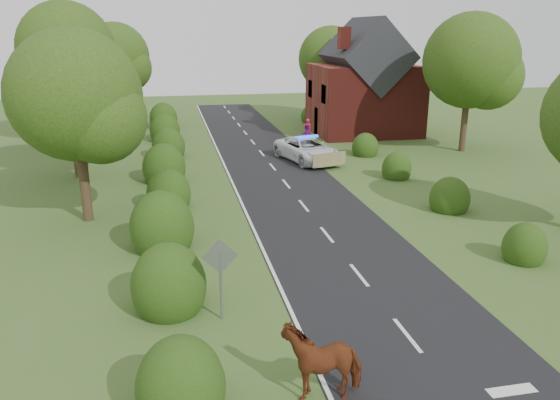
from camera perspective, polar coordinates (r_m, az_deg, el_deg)
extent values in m
plane|color=#406526|center=(16.18, 13.14, -13.65)|extent=(120.00, 120.00, 0.00)
cube|color=black|center=(29.34, 1.07, 1.16)|extent=(6.00, 70.00, 0.02)
cube|color=white|center=(16.17, 13.15, -13.57)|extent=(0.12, 1.80, 0.01)
cube|color=white|center=(19.42, 8.27, -7.76)|extent=(0.12, 1.80, 0.01)
cube|color=white|center=(22.91, 4.92, -3.62)|extent=(0.12, 1.80, 0.01)
cube|color=white|center=(26.55, 2.49, -0.59)|extent=(0.12, 1.80, 0.01)
cube|color=white|center=(30.27, 0.65, 1.70)|extent=(0.12, 1.80, 0.01)
cube|color=white|center=(34.06, -0.78, 3.49)|extent=(0.12, 1.80, 0.01)
cube|color=white|center=(37.89, -1.93, 4.92)|extent=(0.12, 1.80, 0.01)
cube|color=white|center=(41.76, -2.87, 6.08)|extent=(0.12, 1.80, 0.01)
cube|color=white|center=(45.65, -3.65, 7.04)|extent=(0.12, 1.80, 0.01)
cube|color=white|center=(49.55, -4.31, 7.85)|extent=(0.12, 1.80, 0.01)
cube|color=white|center=(53.47, -4.88, 8.54)|extent=(0.12, 1.80, 0.01)
cube|color=white|center=(57.40, -5.37, 9.14)|extent=(0.12, 1.80, 0.01)
cube|color=white|center=(61.34, -5.80, 9.66)|extent=(0.12, 1.80, 0.01)
cube|color=white|center=(28.86, -4.56, 0.86)|extent=(0.12, 70.00, 0.01)
cube|color=white|center=(14.80, 23.04, -17.83)|extent=(1.20, 0.35, 0.01)
ellipsoid|color=#20390E|center=(12.92, -10.32, -18.77)|extent=(2.00, 2.10, 2.40)
ellipsoid|color=#20390E|center=(17.19, -11.53, -8.78)|extent=(2.30, 2.41, 2.70)
ellipsoid|color=#20390E|center=(21.77, -12.22, -2.87)|extent=(2.50, 2.62, 3.00)
ellipsoid|color=#20390E|center=(26.56, -11.55, 0.57)|extent=(2.10, 2.20, 2.50)
ellipsoid|color=#20390E|center=(31.37, -12.02, 3.29)|extent=(2.40, 2.52, 2.80)
ellipsoid|color=#20390E|center=(37.24, -11.58, 5.43)|extent=(2.20, 2.31, 2.60)
ellipsoid|color=#20390E|center=(43.12, -11.93, 7.06)|extent=(2.30, 2.41, 2.70)
ellipsoid|color=#20390E|center=(49.04, -12.08, 8.30)|extent=(2.40, 2.52, 2.80)
ellipsoid|color=#20390E|center=(22.13, 24.18, -4.56)|extent=(1.60, 1.68, 1.90)
ellipsoid|color=#20390E|center=(26.98, 17.30, 0.14)|extent=(1.90, 2.00, 2.10)
ellipsoid|color=#20390E|center=(32.11, 12.08, 3.20)|extent=(1.70, 1.78, 2.00)
ellipsoid|color=#20390E|center=(37.64, 8.90, 5.45)|extent=(1.80, 1.89, 2.00)
ellipsoid|color=#20390E|center=(50.72, 3.17, 8.70)|extent=(1.70, 1.78, 2.00)
cylinder|color=#332316|center=(25.54, -19.79, 2.21)|extent=(0.44, 0.44, 3.96)
sphere|color=#1A3B0F|center=(24.90, -20.65, 10.23)|extent=(5.60, 5.60, 5.60)
sphere|color=#4C671E|center=(24.33, -18.31, 8.17)|extent=(3.92, 3.92, 3.92)
cylinder|color=#332316|center=(33.50, -20.58, 5.37)|extent=(0.44, 0.44, 3.74)
sphere|color=#1A3B0F|center=(33.03, -21.21, 11.14)|extent=(5.60, 5.60, 5.60)
sphere|color=#4C671E|center=(32.42, -19.47, 9.71)|extent=(3.92, 3.92, 3.92)
cylinder|color=#332316|center=(43.40, -20.77, 8.62)|extent=(0.44, 0.44, 4.84)
sphere|color=#1A3B0F|center=(43.03, -21.41, 14.40)|extent=(6.80, 6.80, 6.80)
sphere|color=#4C671E|center=(42.24, -19.76, 13.04)|extent=(4.76, 4.76, 4.76)
cylinder|color=#332316|center=(53.00, -16.46, 10.08)|extent=(0.44, 0.44, 4.18)
sphere|color=#1A3B0F|center=(52.69, -16.82, 14.17)|extent=(6.00, 6.00, 6.00)
sphere|color=#4C671E|center=(52.07, -15.60, 13.19)|extent=(4.20, 4.20, 4.20)
cylinder|color=#332316|center=(40.41, 18.72, 7.94)|extent=(0.44, 0.44, 4.40)
sphere|color=#1A3B0F|center=(40.01, 19.29, 13.58)|extent=(6.40, 6.40, 6.40)
sphere|color=#4C671E|center=(40.11, 21.02, 11.98)|extent=(4.48, 4.48, 4.48)
cylinder|color=#332316|center=(53.08, 5.19, 10.60)|extent=(0.44, 0.44, 3.96)
sphere|color=#1A3B0F|center=(52.78, 5.30, 14.48)|extent=(6.00, 6.00, 6.00)
sphere|color=#4C671E|center=(52.58, 6.59, 13.45)|extent=(4.20, 4.20, 4.20)
cylinder|color=gray|center=(16.18, -6.19, -8.84)|extent=(0.08, 0.08, 2.20)
cube|color=gray|center=(15.80, -6.30, -5.91)|extent=(1.06, 0.04, 1.06)
cube|color=maroon|center=(45.62, 8.75, 10.33)|extent=(8.00, 7.00, 5.50)
cube|color=black|center=(45.33, 8.95, 14.66)|extent=(5.94, 7.40, 5.94)
cube|color=maroon|center=(42.58, 6.72, 16.47)|extent=(0.80, 0.80, 1.60)
imported|color=#5A1F15|center=(13.38, 4.39, -16.61)|extent=(2.15, 1.18, 1.51)
imported|color=white|center=(35.55, 2.83, 5.28)|extent=(3.86, 5.96, 1.53)
cube|color=yellow|center=(33.23, 5.17, 4.24)|extent=(2.22, 0.64, 0.84)
cube|color=blue|center=(35.38, 2.85, 6.62)|extent=(1.54, 0.66, 0.14)
imported|color=#AE1E35|center=(41.92, 2.86, 7.31)|extent=(0.65, 0.44, 1.75)
imported|color=#6E1B79|center=(40.68, 2.78, 6.88)|extent=(0.94, 0.84, 1.59)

